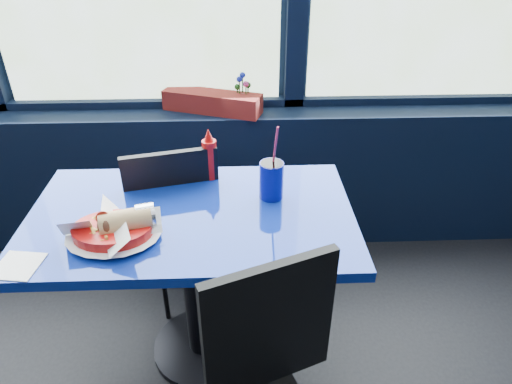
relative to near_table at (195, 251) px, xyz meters
name	(u,v)px	position (x,y,z in m)	size (l,w,h in m)	color
window_sill	(155,178)	(-0.30, 0.87, -0.17)	(5.00, 0.26, 0.80)	black
near_table	(195,251)	(0.00, 0.00, 0.00)	(1.20, 0.70, 0.75)	black
chair_near_back	(185,216)	(-0.07, 0.32, -0.05)	(0.48, 0.49, 0.89)	black
planter_box	(212,102)	(0.05, 0.87, 0.28)	(0.51, 0.13, 0.10)	maroon
flower_vase	(243,101)	(0.21, 0.85, 0.30)	(0.12, 0.13, 0.21)	silver
food_basket	(114,229)	(-0.24, -0.14, 0.22)	(0.31, 0.31, 0.10)	#B90F0C
ketchup_bottle	(210,156)	(0.06, 0.26, 0.28)	(0.06, 0.06, 0.22)	#B90F0C
soda_cup	(271,179)	(0.30, 0.10, 0.26)	(0.09, 0.09, 0.31)	#0B0F82
napkin	(18,266)	(-0.52, -0.27, 0.18)	(0.13, 0.13, 0.00)	white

